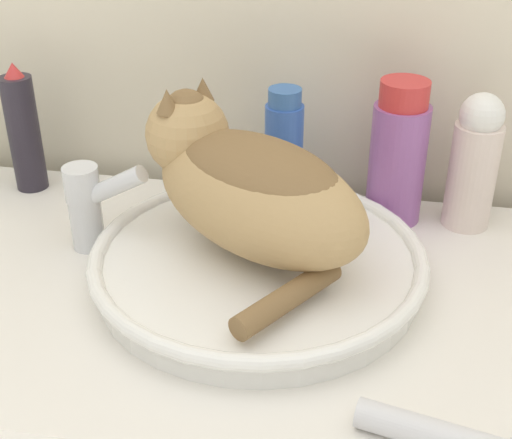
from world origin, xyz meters
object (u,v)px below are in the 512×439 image
at_px(lotion_bottle_white, 474,162).
at_px(shampoo_bottle_tall, 284,153).
at_px(faucet, 90,203).
at_px(cream_tube, 442,437).
at_px(mouthwash_bottle, 398,155).
at_px(cat, 247,183).
at_px(hairspray_can_black, 24,131).

distance_m(lotion_bottle_white, shampoo_bottle_tall, 0.27).
xyz_separation_m(faucet, cream_tube, (0.45, -0.28, -0.05)).
bearing_deg(mouthwash_bottle, shampoo_bottle_tall, 180.00).
bearing_deg(shampoo_bottle_tall, cream_tube, -64.15).
bearing_deg(faucet, mouthwash_bottle, 30.43).
distance_m(cat, lotion_bottle_white, 0.34).
distance_m(cat, faucet, 0.23).
distance_m(faucet, cream_tube, 0.54).
bearing_deg(lotion_bottle_white, hairspray_can_black, 180.00).
xyz_separation_m(cat, cream_tube, (0.23, -0.25, -0.12)).
bearing_deg(faucet, lotion_bottle_white, 26.28).
height_order(hairspray_can_black, mouthwash_bottle, mouthwash_bottle).
xyz_separation_m(cat, mouthwash_bottle, (0.18, 0.19, -0.03)).
distance_m(shampoo_bottle_tall, hairspray_can_black, 0.40).
xyz_separation_m(faucet, shampoo_bottle_tall, (0.24, 0.16, 0.02)).
bearing_deg(cat, lotion_bottle_white, -113.94).
bearing_deg(lotion_bottle_white, shampoo_bottle_tall, 180.00).
relative_size(cat, hairspray_can_black, 1.67).
distance_m(hairspray_can_black, mouthwash_bottle, 0.57).
relative_size(faucet, cream_tube, 0.85).
xyz_separation_m(faucet, mouthwash_bottle, (0.40, 0.16, 0.03)).
xyz_separation_m(hairspray_can_black, cream_tube, (0.62, -0.44, -0.08)).
height_order(shampoo_bottle_tall, hairspray_can_black, hairspray_can_black).
distance_m(mouthwash_bottle, cream_tube, 0.45).
bearing_deg(cream_tube, mouthwash_bottle, 96.55).
bearing_deg(shampoo_bottle_tall, mouthwash_bottle, -0.00).
xyz_separation_m(lotion_bottle_white, hairspray_can_black, (-0.67, 0.00, -0.00)).
bearing_deg(shampoo_bottle_tall, hairspray_can_black, 180.00).
xyz_separation_m(shampoo_bottle_tall, hairspray_can_black, (-0.40, 0.00, 0.00)).
bearing_deg(mouthwash_bottle, hairspray_can_black, 180.00).
bearing_deg(cream_tube, lotion_bottle_white, 82.97).
relative_size(lotion_bottle_white, cream_tube, 1.23).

